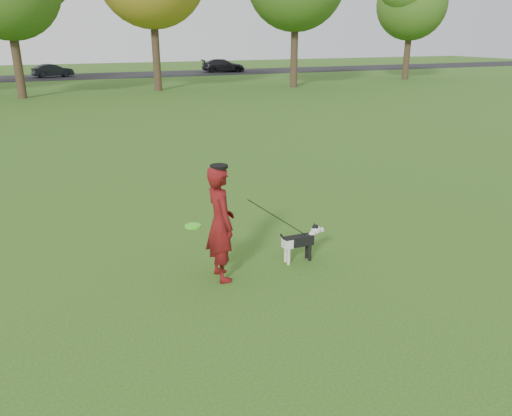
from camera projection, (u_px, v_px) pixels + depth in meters
name	position (u px, v px, depth m)	size (l,w,h in m)	color
ground	(275.00, 273.00, 7.70)	(120.00, 120.00, 0.00)	#285116
road	(77.00, 76.00, 42.47)	(120.00, 7.00, 0.02)	black
man	(220.00, 224.00, 7.28)	(0.64, 0.42, 1.75)	#540C0E
dog	(302.00, 239.00, 8.00)	(0.80, 0.16, 0.61)	black
car_mid	(53.00, 71.00, 41.59)	(1.12, 3.22, 1.06)	black
car_right	(223.00, 66.00, 47.09)	(1.65, 4.06, 1.18)	black
man_held_items	(277.00, 218.00, 7.63)	(2.04, 0.28, 1.35)	#4AF01E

